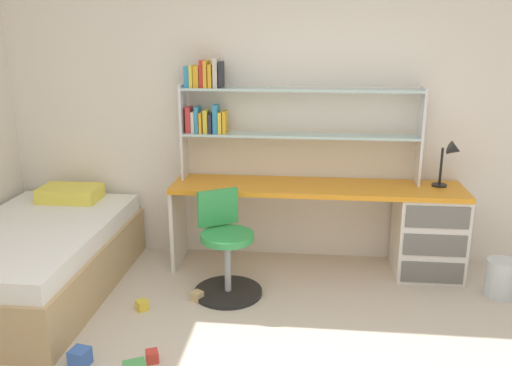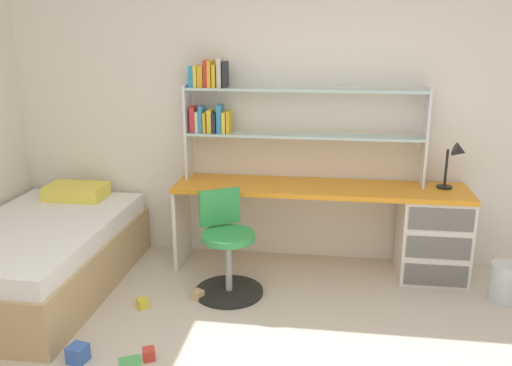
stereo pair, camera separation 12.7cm
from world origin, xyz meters
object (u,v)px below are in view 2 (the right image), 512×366
bed_platform (41,256)px  waste_bin (505,282)px  bookshelf_hutch (266,111)px  toy_block_natural_0 (198,295)px  desk_lamp (456,158)px  swivel_chair (227,255)px  toy_block_red_2 (149,354)px  toy_block_blue_4 (78,354)px  desk (399,226)px  toy_block_yellow_3 (143,303)px

bed_platform → waste_bin: bearing=4.8°
bookshelf_hutch → bed_platform: bookshelf_hutch is taller
bed_platform → toy_block_natural_0: (1.24, -0.02, -0.23)m
desk_lamp → swivel_chair: 1.93m
desk_lamp → bed_platform: desk_lamp is taller
waste_bin → bed_platform: bearing=-175.2°
bookshelf_hutch → swivel_chair: bookshelf_hutch is taller
toy_block_red_2 → toy_block_blue_4: (-0.42, -0.08, 0.02)m
bed_platform → desk: bearing=13.3°
bed_platform → toy_block_yellow_3: size_ratio=24.78×
toy_block_natural_0 → toy_block_yellow_3: 0.41m
desk → toy_block_red_2: bearing=-138.2°
toy_block_red_2 → toy_block_blue_4: bearing=-169.2°
toy_block_yellow_3 → bed_platform: bearing=167.0°
toy_block_blue_4 → bookshelf_hutch: bearing=60.8°
toy_block_red_2 → toy_block_yellow_3: (-0.25, 0.61, 0.00)m
desk_lamp → bed_platform: size_ratio=0.21×
desk_lamp → toy_block_red_2: size_ratio=5.26×
waste_bin → toy_block_blue_4: waste_bin is taller
bookshelf_hutch → bed_platform: bearing=-154.3°
swivel_chair → bed_platform: bearing=-174.7°
bed_platform → toy_block_red_2: size_ratio=25.37×
bookshelf_hutch → toy_block_blue_4: bookshelf_hutch is taller
toy_block_natural_0 → bookshelf_hutch: bearing=63.5°
waste_bin → bookshelf_hutch: bearing=165.0°
toy_block_yellow_3 → toy_block_blue_4: (-0.17, -0.69, 0.02)m
desk → toy_block_red_2: size_ratio=32.45×
bed_platform → waste_bin: size_ratio=6.47×
desk → toy_block_red_2: (-1.63, -1.46, -0.38)m
desk → desk_lamp: desk_lamp is taller
toy_block_natural_0 → toy_block_yellow_3: toy_block_yellow_3 is taller
bed_platform → toy_block_yellow_3: (0.88, -0.20, -0.23)m
toy_block_natural_0 → toy_block_red_2: (-0.11, -0.78, 0.00)m
desk → swivel_chair: bearing=-158.6°
bookshelf_hutch → waste_bin: 2.25m
bed_platform → toy_block_natural_0: bearing=-1.1°
bookshelf_hutch → toy_block_natural_0: size_ratio=26.97×
swivel_chair → toy_block_natural_0: size_ratio=10.77×
bookshelf_hutch → toy_block_yellow_3: bookshelf_hutch is taller
desk_lamp → toy_block_natural_0: (-1.92, -0.72, -0.95)m
desk → toy_block_blue_4: size_ratio=21.97×
toy_block_red_2 → toy_block_natural_0: bearing=81.9°
bed_platform → toy_block_natural_0: bed_platform is taller
desk_lamp → toy_block_yellow_3: size_ratio=5.13×
bed_platform → toy_block_red_2: (1.13, -0.81, -0.23)m
desk → desk_lamp: 0.69m
bookshelf_hutch → toy_block_red_2: 2.11m
toy_block_blue_4 → toy_block_red_2: bearing=10.8°
swivel_chair → toy_block_blue_4: swivel_chair is taller
desk_lamp → desk: bearing=-173.6°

